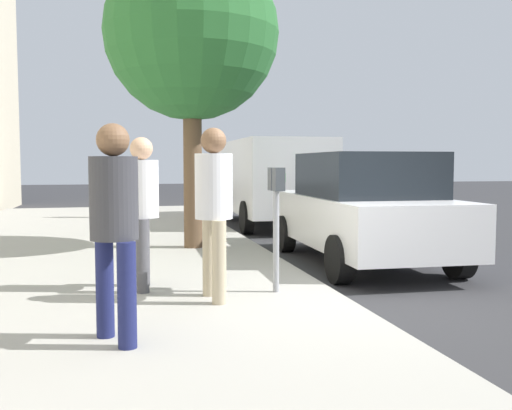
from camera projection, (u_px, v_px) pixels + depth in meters
ground_plane at (344, 309)px, 6.36m from camera, size 80.00×80.00×0.00m
sidewalk_slab at (59, 319)px, 5.68m from camera, size 28.00×6.00×0.15m
parking_meter at (276, 203)px, 6.48m from camera, size 0.36×0.12×1.41m
pedestrian_at_meter at (214, 198)px, 6.10m from camera, size 0.55×0.40×1.83m
pedestrian_bystander at (114, 214)px, 4.63m from camera, size 0.49×0.39×1.78m
parking_officer at (142, 200)px, 6.62m from camera, size 0.53×0.38×1.76m
parked_sedan_near at (363, 208)px, 9.16m from camera, size 4.45×2.06×1.77m
parked_van_far at (270, 177)px, 14.87m from camera, size 5.23×2.19×2.18m
street_tree at (192, 34)px, 9.78m from camera, size 2.96×2.96×5.15m
traffic_signal at (190, 127)px, 15.31m from camera, size 0.24×0.44×3.60m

